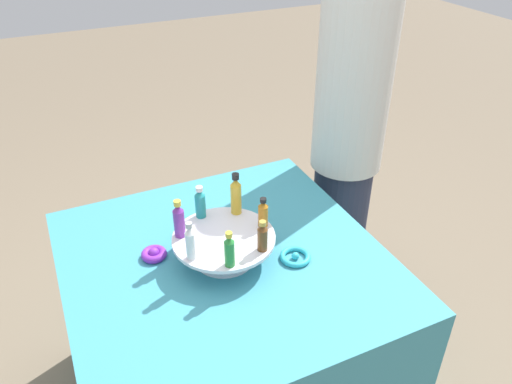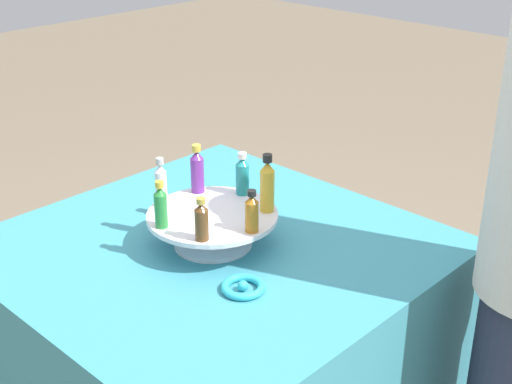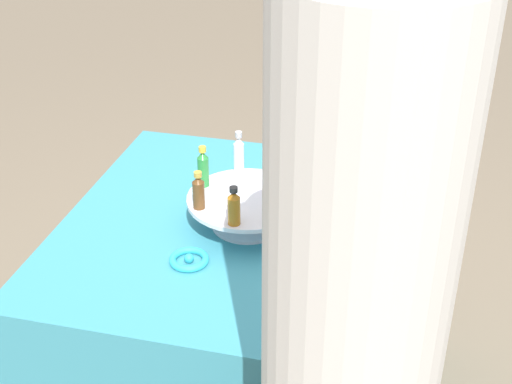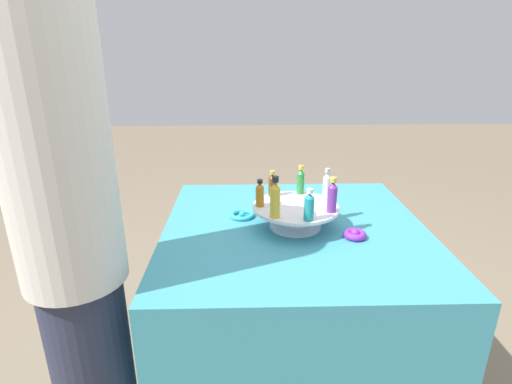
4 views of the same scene
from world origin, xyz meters
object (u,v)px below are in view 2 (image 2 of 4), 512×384
object	(u,v)px
bottle_amber	(251,213)
bottle_clear	(161,184)
ribbon_bow_purple	(189,203)
bottle_gold	(267,185)
bottle_green	(161,206)
bottle_purple	(197,170)
bottle_brown	(202,221)
ribbon_bow_teal	(243,287)
bottle_teal	(242,175)
display_stand	(213,224)

from	to	relation	value
bottle_amber	bottle_clear	world-z (taller)	bottle_clear
bottle_clear	ribbon_bow_purple	world-z (taller)	bottle_clear
bottle_gold	bottle_green	xyz separation A→B (m)	(0.12, 0.24, -0.01)
bottle_gold	bottle_green	world-z (taller)	bottle_gold
bottle_purple	bottle_brown	xyz separation A→B (m)	(-0.21, 0.17, -0.01)
bottle_purple	ribbon_bow_teal	bearing A→B (deg)	153.70
bottle_amber	bottle_teal	world-z (taller)	bottle_teal
bottle_amber	bottle_green	bearing A→B (deg)	37.32
bottle_purple	bottle_teal	bearing A→B (deg)	-142.68
bottle_teal	ribbon_bow_purple	world-z (taller)	bottle_teal
bottle_amber	bottle_clear	xyz separation A→B (m)	(0.26, 0.05, 0.01)
bottle_brown	bottle_clear	bearing A→B (deg)	-14.11
bottle_gold	bottle_purple	xyz separation A→B (m)	(0.21, 0.04, -0.01)
ribbon_bow_purple	display_stand	bearing A→B (deg)	154.10
bottle_teal	bottle_green	bearing A→B (deg)	88.75
bottle_gold	bottle_amber	bearing A→B (deg)	114.46
bottle_clear	ribbon_bow_teal	xyz separation A→B (m)	(-0.33, 0.04, -0.14)
bottle_amber	bottle_clear	distance (m)	0.27
bottle_clear	bottle_brown	size ratio (longest dim) A/B	1.22
display_stand	bottle_purple	bearing A→B (deg)	-26.97
bottle_amber	bottle_brown	size ratio (longest dim) A/B	1.00
ribbon_bow_teal	ribbon_bow_purple	size ratio (longest dim) A/B	1.21
bottle_brown	bottle_amber	bearing A→B (deg)	-116.97
display_stand	ribbon_bow_purple	size ratio (longest dim) A/B	3.93
bottle_purple	ribbon_bow_purple	distance (m)	0.16
bottle_purple	ribbon_bow_teal	size ratio (longest dim) A/B	1.31
bottle_amber	bottle_gold	size ratio (longest dim) A/B	0.70
bottle_teal	bottle_clear	xyz separation A→B (m)	(0.10, 0.19, 0.01)
bottle_teal	bottle_purple	xyz separation A→B (m)	(0.10, 0.07, 0.01)
bottle_brown	bottle_green	bearing A→B (deg)	11.60
bottle_brown	ribbon_bow_teal	size ratio (longest dim) A/B	1.05
bottle_amber	bottle_purple	world-z (taller)	bottle_purple
bottle_gold	ribbon_bow_purple	bearing A→B (deg)	1.02
bottle_teal	ribbon_bow_teal	world-z (taller)	bottle_teal
bottle_gold	bottle_brown	bearing A→B (deg)	88.75
bottle_teal	ribbon_bow_purple	bearing A→B (deg)	10.85
display_stand	bottle_purple	size ratio (longest dim) A/B	2.49
bottle_clear	bottle_green	size ratio (longest dim) A/B	1.09
bottle_purple	bottle_amber	bearing A→B (deg)	165.89
bottle_amber	ribbon_bow_purple	bearing A→B (deg)	-16.72
bottle_green	ribbon_bow_teal	distance (m)	0.28
bottle_gold	ribbon_bow_teal	size ratio (longest dim) A/B	1.49
bottle_purple	bottle_brown	size ratio (longest dim) A/B	1.25
bottle_gold	bottle_teal	xyz separation A→B (m)	(0.12, -0.03, -0.02)
bottle_teal	ribbon_bow_purple	distance (m)	0.22
bottle_brown	ribbon_bow_teal	bearing A→B (deg)	-175.83
bottle_brown	ribbon_bow_purple	bearing A→B (deg)	-35.87
bottle_teal	display_stand	bearing A→B (deg)	101.60
bottle_purple	ribbon_bow_teal	world-z (taller)	bottle_purple
bottle_teal	bottle_green	distance (m)	0.27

